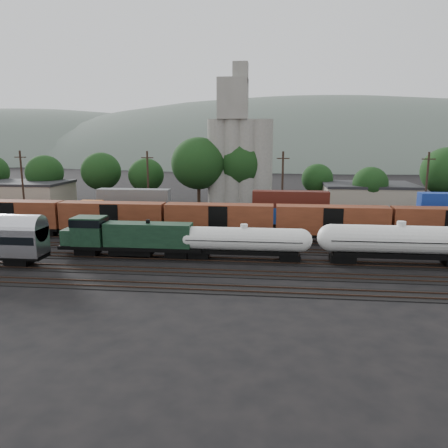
# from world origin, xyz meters

# --- Properties ---
(ground) EXTENTS (600.00, 600.00, 0.00)m
(ground) POSITION_xyz_m (0.00, 0.00, 0.00)
(ground) COLOR black
(tracks) EXTENTS (180.00, 33.20, 0.20)m
(tracks) POSITION_xyz_m (0.00, 0.00, 0.05)
(tracks) COLOR black
(tracks) RESTS_ON ground
(green_locomotive) EXTENTS (17.35, 3.06, 4.59)m
(green_locomotive) POSITION_xyz_m (-7.34, -5.00, 2.62)
(green_locomotive) COLOR black
(green_locomotive) RESTS_ON ground
(tank_car_a) EXTENTS (15.71, 2.81, 4.12)m
(tank_car_a) POSITION_xyz_m (7.12, -5.00, 2.46)
(tank_car_a) COLOR white
(tank_car_a) RESTS_ON ground
(tank_car_b) EXTENTS (18.30, 3.28, 4.80)m
(tank_car_b) POSITION_xyz_m (24.63, -5.00, 2.84)
(tank_car_b) COLOR white
(tank_car_b) RESTS_ON ground
(orange_locomotive) EXTENTS (17.26, 2.88, 4.32)m
(orange_locomotive) POSITION_xyz_m (-13.63, 10.00, 2.47)
(orange_locomotive) COLOR black
(orange_locomotive) RESTS_ON ground
(boxcar_string) EXTENTS (153.60, 2.90, 4.20)m
(boxcar_string) POSITION_xyz_m (-4.72, 5.00, 3.12)
(boxcar_string) COLOR black
(boxcar_string) RESTS_ON ground
(container_wall) EXTENTS (162.43, 2.60, 5.80)m
(container_wall) POSITION_xyz_m (-5.09, 15.00, 2.58)
(container_wall) COLOR black
(container_wall) RESTS_ON ground
(grain_silo) EXTENTS (13.40, 5.00, 29.00)m
(grain_silo) POSITION_xyz_m (3.28, 36.00, 11.26)
(grain_silo) COLOR gray
(grain_silo) RESTS_ON ground
(industrial_sheds) EXTENTS (119.38, 17.26, 5.10)m
(industrial_sheds) POSITION_xyz_m (6.63, 35.25, 2.56)
(industrial_sheds) COLOR #9E937F
(industrial_sheds) RESTS_ON ground
(tree_band) EXTENTS (166.56, 19.68, 14.48)m
(tree_band) POSITION_xyz_m (-0.77, 37.52, 7.52)
(tree_band) COLOR black
(tree_band) RESTS_ON ground
(utility_poles) EXTENTS (122.20, 0.36, 12.00)m
(utility_poles) POSITION_xyz_m (0.00, 22.00, 6.21)
(utility_poles) COLOR black
(utility_poles) RESTS_ON ground
(distant_hills) EXTENTS (860.00, 286.00, 130.00)m
(distant_hills) POSITION_xyz_m (23.92, 260.00, -20.56)
(distant_hills) COLOR #59665B
(distant_hills) RESTS_ON ground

